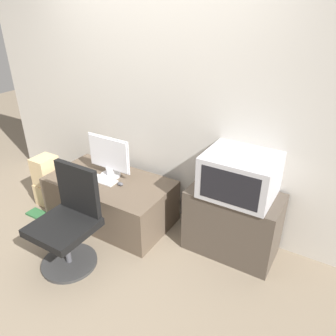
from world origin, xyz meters
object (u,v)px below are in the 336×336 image
Objects in this scene: cardboard_box_lower at (50,192)px; book at (37,214)px; crt_tv at (241,174)px; main_monitor at (109,157)px; keyboard at (102,180)px; office_chair at (69,224)px; mouse at (120,184)px.

cardboard_box_lower reaches higher than book.
main_monitor is at bearing -174.39° from crt_tv.
crt_tv is 2.28m from book.
crt_tv is (1.36, 0.25, 0.33)m from keyboard.
office_chair is at bearing -30.53° from cardboard_box_lower.
book is (-0.86, 0.29, -0.39)m from office_chair.
crt_tv reaches higher than keyboard.
main_monitor reaches higher than office_chair.
mouse is 1.09m from book.
crt_tv is (1.13, 0.24, 0.32)m from mouse.
crt_tv is 2.26m from cardboard_box_lower.
keyboard is 0.23m from mouse.
keyboard is at bearing -98.35° from main_monitor.
keyboard is 0.90m from book.
mouse is at bearing 4.00° from keyboard.
office_chair is 0.99m from book.
main_monitor is at bearing 34.04° from book.
keyboard is 0.37× the size of office_chair.
mouse is at bearing 85.58° from office_chair.
mouse is 1.20m from crt_tv.
cardboard_box_lower is at bearing -170.91° from crt_tv.
cardboard_box_lower is at bearing -173.51° from keyboard.
book is (-2.05, -0.60, -0.80)m from crt_tv.
crt_tv reaches higher than book.
crt_tv reaches higher than main_monitor.
mouse is 0.66m from office_chair.
mouse reaches higher than keyboard.
office_chair reaches higher than keyboard.
mouse reaches higher than book.
mouse is 1.06m from cardboard_box_lower.
cardboard_box_lower is 1.14× the size of book.
main_monitor is at bearing 101.96° from office_chair.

